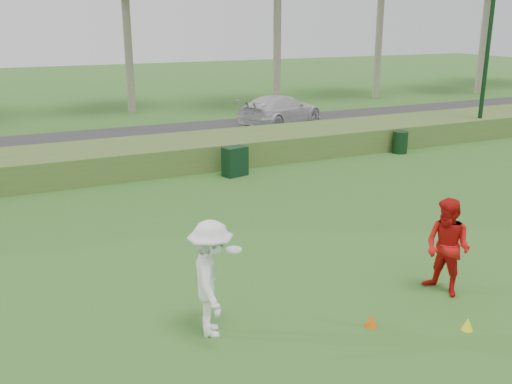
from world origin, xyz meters
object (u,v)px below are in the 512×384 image
lamp_post (493,4)px  car_right (280,110)px  player_red (447,247)px  utility_cabinet (235,161)px  cone_orange (371,320)px  trash_bin (400,142)px  cone_yellow (468,324)px  player_white (211,279)px

lamp_post → car_right: size_ratio=1.66×
player_red → utility_cabinet: 9.52m
cone_orange → car_right: bearing=67.2°
cone_orange → trash_bin: 13.61m
cone_yellow → trash_bin: (7.46, 11.08, 0.32)m
cone_yellow → player_white: bearing=156.1°
player_red → trash_bin: 12.02m
cone_yellow → player_red: bearing=64.0°
player_white → utility_cabinet: bearing=-9.0°
player_white → trash_bin: bearing=-34.3°
cone_orange → lamp_post: bearing=38.9°
player_white → car_right: 19.28m
player_red → cone_yellow: 1.59m
lamp_post → player_white: size_ratio=4.14×
lamp_post → cone_orange: size_ratio=34.43×
player_white → player_red: (4.52, -0.51, -0.05)m
lamp_post → cone_yellow: (-12.35, -11.88, -5.48)m
cone_orange → cone_yellow: size_ratio=1.09×
lamp_post → cone_yellow: bearing=-136.1°
player_white → trash_bin: 14.74m
trash_bin → car_right: 7.37m
player_white → utility_cabinet: size_ratio=2.01×
lamp_post → cone_yellow: 17.99m
player_white → player_red: 4.55m
trash_bin → car_right: (-1.50, 7.21, 0.35)m
cone_orange → trash_bin: bearing=49.3°
utility_cabinet → cone_yellow: bearing=-105.5°
utility_cabinet → player_red: bearing=-102.2°
cone_orange → utility_cabinet: utility_cabinet is taller
cone_yellow → trash_bin: trash_bin is taller
cone_yellow → car_right: 19.25m
utility_cabinet → player_white: bearing=-129.1°
utility_cabinet → lamp_post: bearing=-8.4°
lamp_post → utility_cabinet: lamp_post is taller
lamp_post → trash_bin: (-4.89, -0.79, -5.17)m
cone_orange → cone_yellow: bearing=-28.7°
player_white → car_right: bearing=-14.5°
car_right → trash_bin: bearing=166.8°
player_white → player_red: size_ratio=1.06×
player_red → car_right: size_ratio=0.38×
player_white → cone_yellow: size_ratio=9.05×
player_white → car_right: size_ratio=0.40×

